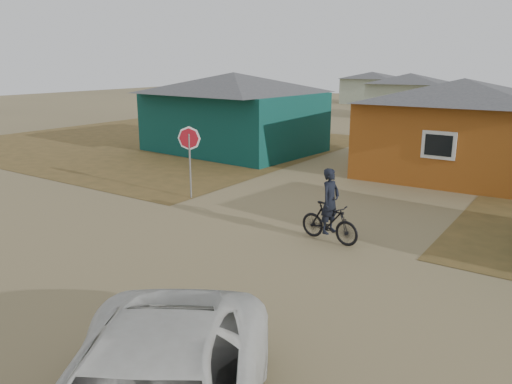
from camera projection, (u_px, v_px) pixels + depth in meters
ground at (175, 279)px, 10.77m from camera, size 120.00×120.00×0.00m
grass_nw at (153, 142)px, 28.78m from camera, size 20.00×18.00×0.00m
house_teal at (234, 111)px, 25.66m from camera, size 8.93×7.08×4.00m
house_yellow at (460, 126)px, 20.06m from camera, size 7.72×6.76×3.90m
house_pale_west at (409, 95)px, 40.69m from camera, size 7.04×6.15×3.60m
house_pale_north at (372, 87)px, 54.66m from camera, size 6.28×5.81×3.40m
stop_sign at (189, 146)px, 16.67m from camera, size 0.80×0.06×2.46m
cyclist at (330, 215)px, 12.84m from camera, size 1.76×0.70×1.94m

